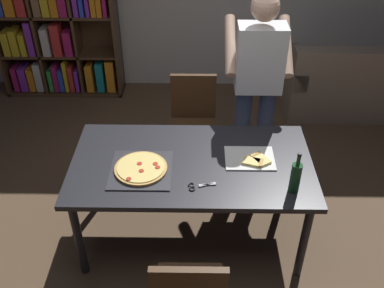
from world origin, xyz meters
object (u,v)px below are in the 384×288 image
object	(u,v)px
chair_far_side	(193,117)
person_serving_pizza	(257,83)
kitchen_scissors	(197,186)
bookshelf	(53,18)
pepperoni_pizza_on_tray	(141,169)
dining_table	(192,169)
couch	(360,85)
wine_bottle	(295,177)

from	to	relation	value
chair_far_side	person_serving_pizza	world-z (taller)	person_serving_pizza
chair_far_side	kitchen_scissors	bearing A→B (deg)	-88.10
bookshelf	person_serving_pizza	distance (m)	2.70
bookshelf	pepperoni_pizza_on_tray	distance (m)	2.78
chair_far_side	bookshelf	world-z (taller)	bookshelf
dining_table	person_serving_pizza	xyz separation A→B (m)	(0.53, 0.74, 0.32)
kitchen_scissors	couch	bearing A→B (deg)	50.50
person_serving_pizza	pepperoni_pizza_on_tray	size ratio (longest dim) A/B	4.03
dining_table	person_serving_pizza	distance (m)	0.97
dining_table	couch	world-z (taller)	couch
person_serving_pizza	pepperoni_pizza_on_tray	xyz separation A→B (m)	(-0.89, -0.84, -0.23)
chair_far_side	kitchen_scissors	world-z (taller)	chair_far_side
person_serving_pizza	pepperoni_pizza_on_tray	world-z (taller)	person_serving_pizza
chair_far_side	pepperoni_pizza_on_tray	size ratio (longest dim) A/B	2.07
pepperoni_pizza_on_tray	dining_table	bearing A→B (deg)	16.08
wine_bottle	chair_far_side	bearing A→B (deg)	118.58
dining_table	wine_bottle	xyz separation A→B (m)	(0.68, -0.30, 0.19)
dining_table	bookshelf	distance (m)	2.88
wine_bottle	bookshelf	bearing A→B (deg)	130.85
chair_far_side	person_serving_pizza	xyz separation A→B (m)	(0.53, -0.22, 0.49)
couch	pepperoni_pizza_on_tray	xyz separation A→B (m)	(-2.26, -2.09, 0.46)
couch	person_serving_pizza	bearing A→B (deg)	-137.62
chair_far_side	wine_bottle	size ratio (longest dim) A/B	2.85
dining_table	chair_far_side	world-z (taller)	chair_far_side
couch	person_serving_pizza	size ratio (longest dim) A/B	0.97
chair_far_side	wine_bottle	xyz separation A→B (m)	(0.68, -1.26, 0.36)
dining_table	wine_bottle	size ratio (longest dim) A/B	5.56
couch	bookshelf	world-z (taller)	bookshelf
wine_bottle	kitchen_scissors	xyz separation A→B (m)	(-0.64, 0.03, -0.11)
couch	pepperoni_pizza_on_tray	world-z (taller)	couch
kitchen_scissors	chair_far_side	bearing A→B (deg)	91.90
chair_far_side	bookshelf	xyz separation A→B (m)	(-1.62, 1.41, 0.41)
dining_table	person_serving_pizza	world-z (taller)	person_serving_pizza
couch	bookshelf	bearing A→B (deg)	173.78
chair_far_side	person_serving_pizza	size ratio (longest dim) A/B	0.51
bookshelf	kitchen_scissors	distance (m)	3.12
pepperoni_pizza_on_tray	wine_bottle	xyz separation A→B (m)	(1.04, -0.19, 0.10)
person_serving_pizza	kitchen_scissors	bearing A→B (deg)	-116.06
chair_far_side	couch	distance (m)	2.17
couch	kitchen_scissors	distance (m)	2.96
dining_table	chair_far_side	xyz separation A→B (m)	(0.00, 0.96, -0.17)
bookshelf	couch	bearing A→B (deg)	-6.22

